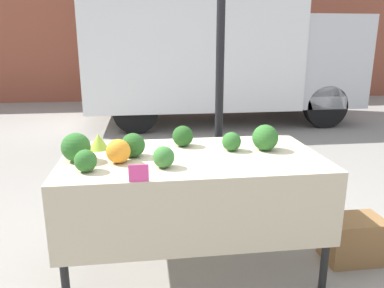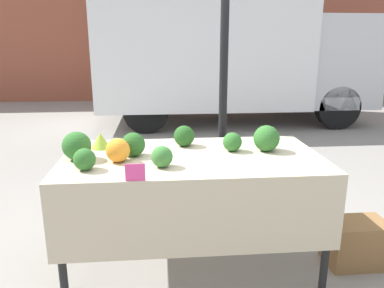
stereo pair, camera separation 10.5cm
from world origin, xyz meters
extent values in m
plane|color=gray|center=(0.00, 0.00, 0.00)|extent=(40.00, 40.00, 0.00)
cube|color=brown|center=(0.00, 8.44, 2.31)|extent=(16.00, 0.60, 4.61)
cylinder|color=black|center=(0.33, 0.70, 1.30)|extent=(0.07, 0.07, 2.60)
cube|color=white|center=(0.62, 5.15, 1.55)|extent=(3.92, 2.25, 2.37)
cube|color=silver|center=(3.25, 5.15, 1.22)|extent=(1.34, 2.07, 1.71)
cylinder|color=black|center=(3.12, 4.23, 0.40)|extent=(0.81, 0.22, 0.81)
cylinder|color=black|center=(3.12, 6.08, 0.40)|extent=(0.81, 0.22, 0.81)
cylinder|color=black|center=(-0.45, 4.23, 0.40)|extent=(0.81, 0.22, 0.81)
cylinder|color=black|center=(-0.45, 6.08, 0.40)|extent=(0.81, 0.22, 0.81)
cube|color=beige|center=(0.00, 0.00, 0.83)|extent=(1.76, 0.94, 0.03)
cube|color=beige|center=(0.00, -0.46, 0.58)|extent=(1.76, 0.01, 0.46)
cylinder|color=black|center=(-0.82, -0.41, 0.41)|extent=(0.05, 0.05, 0.81)
cylinder|color=black|center=(0.82, -0.41, 0.41)|extent=(0.05, 0.05, 0.81)
cylinder|color=black|center=(-0.82, 0.41, 0.41)|extent=(0.05, 0.05, 0.81)
cylinder|color=black|center=(0.82, 0.41, 0.41)|extent=(0.05, 0.05, 0.81)
sphere|color=orange|center=(-0.49, -0.10, 0.92)|extent=(0.16, 0.16, 0.16)
cone|color=#93B238|center=(-0.65, 0.23, 0.90)|extent=(0.14, 0.14, 0.11)
sphere|color=#2D6628|center=(-0.67, -0.24, 0.91)|extent=(0.13, 0.13, 0.13)
sphere|color=#2D6628|center=(-0.76, -0.03, 0.94)|extent=(0.19, 0.19, 0.19)
sphere|color=#387533|center=(-0.21, -0.23, 0.91)|extent=(0.13, 0.13, 0.13)
sphere|color=#2D6628|center=(0.53, 0.06, 0.94)|extent=(0.18, 0.18, 0.18)
sphere|color=#285B23|center=(-0.40, 0.02, 0.93)|extent=(0.16, 0.16, 0.16)
sphere|color=#2D6628|center=(0.29, 0.07, 0.91)|extent=(0.14, 0.14, 0.14)
sphere|color=#23511E|center=(-0.04, 0.24, 0.92)|extent=(0.15, 0.15, 0.15)
cube|color=#EF4793|center=(-0.36, -0.46, 0.89)|extent=(0.11, 0.01, 0.10)
cube|color=olive|center=(1.20, -0.10, 0.17)|extent=(0.42, 0.29, 0.34)
camera|label=1|loc=(-0.32, -2.43, 1.60)|focal=35.00mm
camera|label=2|loc=(-0.22, -2.44, 1.60)|focal=35.00mm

